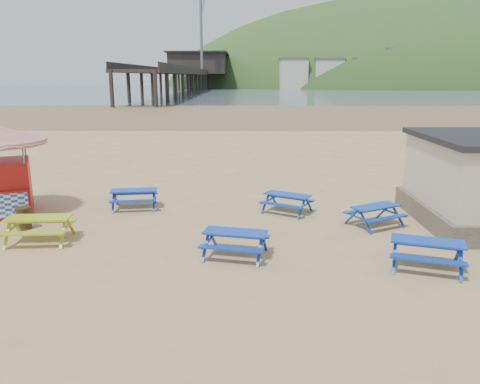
{
  "coord_description": "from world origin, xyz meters",
  "views": [
    {
      "loc": [
        0.49,
        -15.12,
        5.12
      ],
      "look_at": [
        0.37,
        1.5,
        1.0
      ],
      "focal_mm": 35.0,
      "sensor_mm": 36.0,
      "label": 1
    }
  ],
  "objects_px": {
    "picnic_table_blue_a": "(134,199)",
    "litter_bin": "(24,218)",
    "picnic_table_yellow": "(39,229)",
    "picnic_table_blue_b": "(287,203)"
  },
  "relations": [
    {
      "from": "picnic_table_blue_a",
      "to": "picnic_table_blue_b",
      "type": "xyz_separation_m",
      "value": [
        6.03,
        -0.56,
        -0.01
      ]
    },
    {
      "from": "picnic_table_yellow",
      "to": "litter_bin",
      "type": "height_order",
      "value": "picnic_table_yellow"
    },
    {
      "from": "picnic_table_yellow",
      "to": "litter_bin",
      "type": "relative_size",
      "value": 2.7
    },
    {
      "from": "litter_bin",
      "to": "picnic_table_yellow",
      "type": "bearing_deg",
      "value": -49.45
    },
    {
      "from": "picnic_table_blue_b",
      "to": "picnic_table_yellow",
      "type": "bearing_deg",
      "value": -127.77
    },
    {
      "from": "picnic_table_yellow",
      "to": "litter_bin",
      "type": "xyz_separation_m",
      "value": [
        -1.09,
        1.27,
        -0.02
      ]
    },
    {
      "from": "picnic_table_blue_a",
      "to": "litter_bin",
      "type": "relative_size",
      "value": 2.59
    },
    {
      "from": "picnic_table_blue_b",
      "to": "picnic_table_yellow",
      "type": "relative_size",
      "value": 1.07
    },
    {
      "from": "litter_bin",
      "to": "picnic_table_blue_a",
      "type": "bearing_deg",
      "value": 39.24
    },
    {
      "from": "picnic_table_blue_a",
      "to": "litter_bin",
      "type": "bearing_deg",
      "value": -148.52
    }
  ]
}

